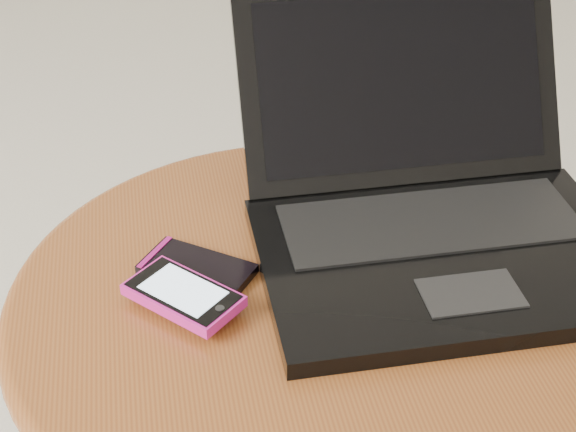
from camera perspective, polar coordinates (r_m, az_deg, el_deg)
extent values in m
cylinder|color=brown|center=(0.83, 1.11, -5.42)|extent=(0.54, 0.54, 0.03)
torus|color=brown|center=(0.83, 1.11, -5.42)|extent=(0.57, 0.57, 0.03)
cube|color=black|center=(0.85, 10.39, -2.81)|extent=(0.36, 0.25, 0.02)
cube|color=black|center=(0.88, 9.41, -0.36)|extent=(0.30, 0.11, 0.00)
cube|color=black|center=(0.80, 11.98, -4.99)|extent=(0.09, 0.05, 0.00)
cube|color=black|center=(0.94, 7.46, 8.77)|extent=(0.35, 0.12, 0.19)
cube|color=black|center=(0.94, 7.54, 8.79)|extent=(0.31, 0.09, 0.16)
cube|color=black|center=(0.83, -6.02, -3.50)|extent=(0.12, 0.11, 0.01)
cube|color=#A4126C|center=(0.85, -8.79, -2.35)|extent=(0.04, 0.05, 0.00)
cube|color=#D82096|center=(0.79, -6.92, -5.23)|extent=(0.11, 0.11, 0.01)
cube|color=black|center=(0.79, -6.95, -4.90)|extent=(0.10, 0.11, 0.00)
cube|color=silver|center=(0.79, -6.96, -4.85)|extent=(0.08, 0.08, 0.00)
cylinder|color=black|center=(0.76, -4.52, -6.08)|extent=(0.01, 0.01, 0.00)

